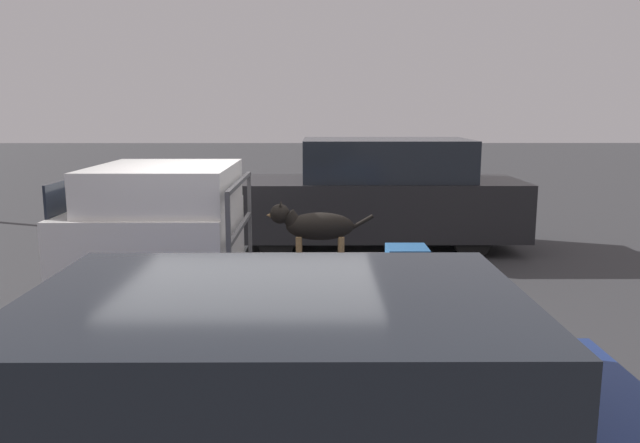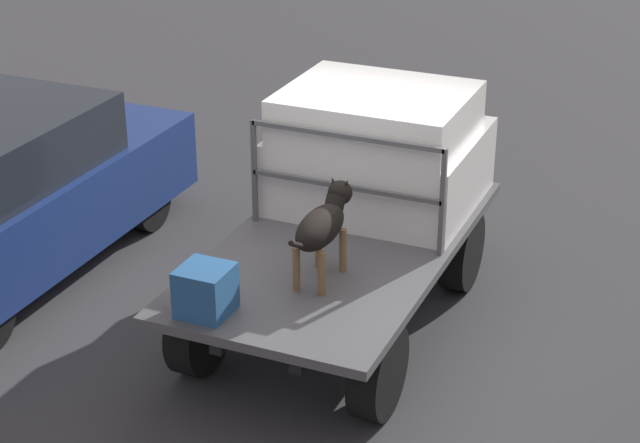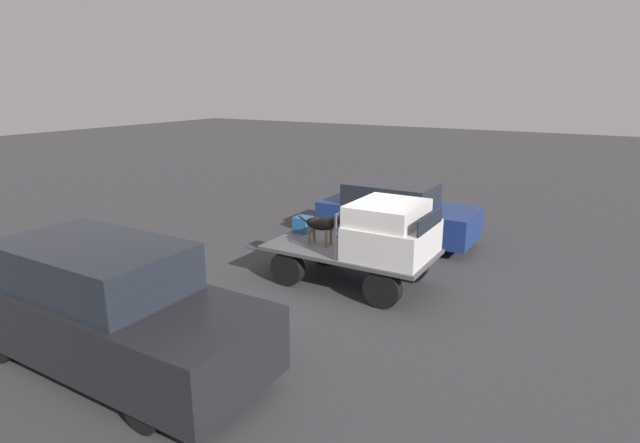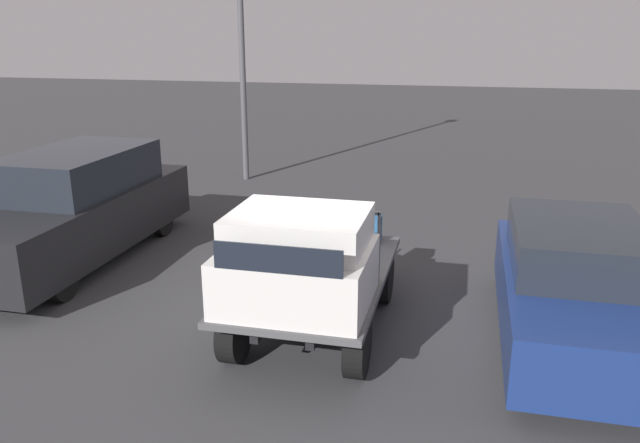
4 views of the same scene
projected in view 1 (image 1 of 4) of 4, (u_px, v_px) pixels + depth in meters
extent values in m
plane|color=#38383A|center=(254.00, 349.00, 6.45)|extent=(80.00, 80.00, 0.00)
cylinder|color=black|center=(122.00, 342.00, 5.62)|extent=(0.75, 0.24, 0.75)
cylinder|color=black|center=(163.00, 293.00, 7.14)|extent=(0.75, 0.24, 0.75)
cylinder|color=black|center=(367.00, 342.00, 5.63)|extent=(0.75, 0.24, 0.75)
cylinder|color=black|center=(356.00, 292.00, 7.15)|extent=(0.75, 0.24, 0.75)
cube|color=black|center=(249.00, 299.00, 6.01)|extent=(3.29, 0.10, 0.18)
cube|color=black|center=(256.00, 281.00, 6.66)|extent=(3.29, 0.10, 0.18)
cube|color=#4C4C4F|center=(252.00, 277.00, 6.31)|extent=(3.57, 1.86, 0.08)
cube|color=silver|center=(156.00, 241.00, 6.24)|extent=(1.56, 1.74, 0.68)
cube|color=silver|center=(165.00, 186.00, 6.14)|extent=(1.33, 1.60, 0.42)
cube|color=black|center=(76.00, 193.00, 6.15)|extent=(0.02, 1.43, 0.31)
cube|color=#4C4C4F|center=(229.00, 246.00, 5.38)|extent=(0.04, 0.04, 0.94)
cube|color=#4C4C4F|center=(250.00, 213.00, 7.06)|extent=(0.04, 0.04, 0.94)
cube|color=#4C4C4F|center=(239.00, 182.00, 6.14)|extent=(0.04, 1.70, 0.04)
cube|color=#4C4C4F|center=(241.00, 227.00, 6.22)|extent=(0.04, 1.70, 0.04)
cylinder|color=brown|center=(299.00, 255.00, 6.28)|extent=(0.06, 0.06, 0.37)
cylinder|color=brown|center=(299.00, 251.00, 6.49)|extent=(0.06, 0.06, 0.37)
cylinder|color=brown|center=(341.00, 255.00, 6.28)|extent=(0.06, 0.06, 0.37)
cylinder|color=brown|center=(341.00, 250.00, 6.49)|extent=(0.06, 0.06, 0.37)
ellipsoid|color=black|center=(320.00, 226.00, 6.34)|extent=(0.69, 0.28, 0.28)
sphere|color=brown|center=(301.00, 231.00, 6.35)|extent=(0.13, 0.13, 0.13)
cylinder|color=black|center=(291.00, 219.00, 6.32)|extent=(0.20, 0.16, 0.19)
sphere|color=black|center=(280.00, 214.00, 6.31)|extent=(0.20, 0.20, 0.20)
cone|color=brown|center=(271.00, 215.00, 6.31)|extent=(0.11, 0.11, 0.11)
cone|color=black|center=(280.00, 206.00, 6.24)|extent=(0.06, 0.08, 0.10)
cone|color=black|center=(281.00, 205.00, 6.35)|extent=(0.06, 0.08, 0.10)
cylinder|color=black|center=(360.00, 224.00, 6.33)|extent=(0.29, 0.04, 0.19)
cube|color=#235184|center=(407.00, 266.00, 5.82)|extent=(0.38, 0.38, 0.38)
cube|color=#1E232B|center=(276.00, 351.00, 2.93)|extent=(2.31, 1.62, 0.57)
cylinder|color=black|center=(276.00, 241.00, 10.31)|extent=(0.60, 0.20, 0.60)
cylinder|color=black|center=(282.00, 223.00, 11.91)|extent=(0.60, 0.20, 0.60)
cylinder|color=black|center=(472.00, 241.00, 10.32)|extent=(0.60, 0.20, 0.60)
cylinder|color=black|center=(451.00, 223.00, 11.92)|extent=(0.60, 0.20, 0.60)
cube|color=black|center=(370.00, 207.00, 11.04)|extent=(5.24, 1.91, 0.98)
cube|color=#1E232B|center=(386.00, 159.00, 10.89)|extent=(2.88, 1.72, 0.71)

